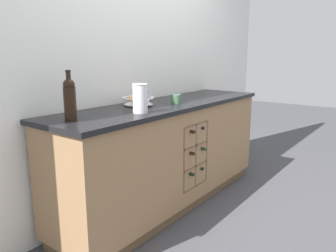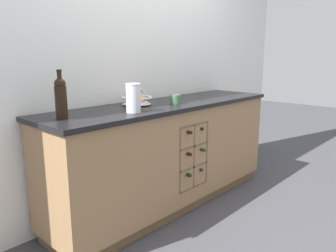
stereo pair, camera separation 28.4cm
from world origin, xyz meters
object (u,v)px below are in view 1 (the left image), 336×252
(fruit_bowl, at_px, (138,100))
(white_pitcher, at_px, (140,98))
(ceramic_mug, at_px, (176,99))
(standing_wine_bottle, at_px, (70,98))

(fruit_bowl, height_order, white_pitcher, white_pitcher)
(white_pitcher, bearing_deg, ceramic_mug, 6.30)
(white_pitcher, bearing_deg, standing_wine_bottle, 161.29)
(fruit_bowl, relative_size, standing_wine_bottle, 0.82)
(ceramic_mug, bearing_deg, fruit_bowl, 145.59)
(fruit_bowl, xyz_separation_m, standing_wine_bottle, (-0.71, -0.08, 0.10))
(white_pitcher, xyz_separation_m, ceramic_mug, (0.51, 0.06, -0.07))
(fruit_bowl, xyz_separation_m, white_pitcher, (-0.24, -0.24, 0.06))
(fruit_bowl, relative_size, ceramic_mug, 2.20)
(ceramic_mug, height_order, standing_wine_bottle, standing_wine_bottle)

